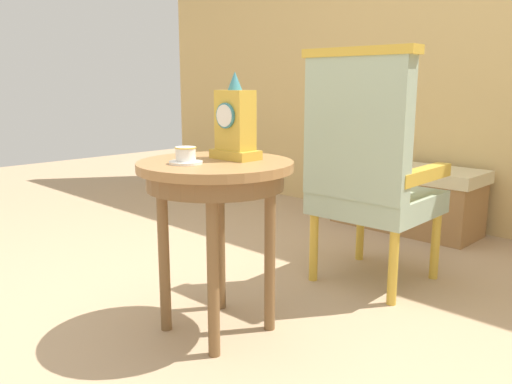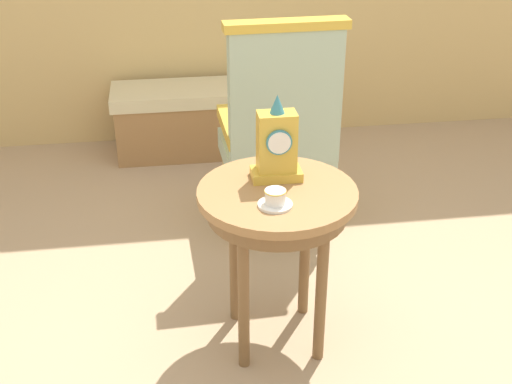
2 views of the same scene
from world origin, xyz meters
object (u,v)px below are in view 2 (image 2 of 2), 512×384
side_table (277,211)px  window_bench (193,119)px  teacup_left (275,199)px  armchair (279,127)px  mantel_clock (277,146)px

side_table → window_bench: (-0.22, 1.90, -0.38)m
teacup_left → window_bench: 2.09m
armchair → window_bench: size_ratio=1.13×
side_table → teacup_left: size_ratio=5.56×
teacup_left → armchair: size_ratio=0.11×
armchair → teacup_left: bearing=-100.9°
armchair → mantel_clock: bearing=-101.0°
window_bench → mantel_clock: bearing=-82.8°
side_table → mantel_clock: size_ratio=2.06×
mantel_clock → window_bench: mantel_clock is taller
side_table → window_bench: 1.95m
side_table → mantel_clock: mantel_clock is taller
mantel_clock → window_bench: 1.92m
side_table → armchair: 0.84m
teacup_left → armchair: bearing=79.1°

